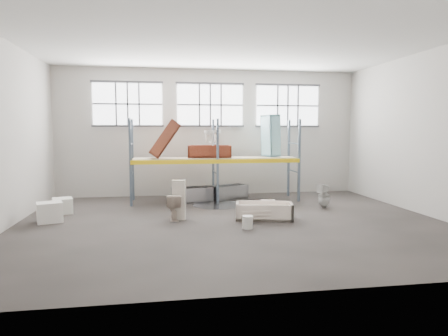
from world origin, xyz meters
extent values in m
cube|color=#453E3B|center=(0.00, 0.00, -0.05)|extent=(12.00, 10.00, 0.10)
cube|color=silver|center=(0.00, 0.00, 5.05)|extent=(12.00, 10.00, 0.10)
cube|color=#B4AFA6|center=(0.00, 5.05, 2.50)|extent=(12.00, 0.10, 5.00)
cube|color=#A6A19A|center=(0.00, -5.05, 2.50)|extent=(12.00, 0.10, 5.00)
cube|color=#B9B4AC|center=(6.05, 0.00, 2.50)|extent=(0.10, 10.00, 5.00)
cube|color=white|center=(-3.20, 4.94, 3.60)|extent=(2.60, 0.04, 1.60)
cube|color=white|center=(0.00, 4.94, 3.60)|extent=(2.60, 0.04, 1.60)
cube|color=white|center=(3.20, 4.94, 3.60)|extent=(2.60, 0.04, 1.60)
cube|color=slate|center=(-3.00, 2.90, 1.50)|extent=(0.08, 0.08, 3.00)
cube|color=slate|center=(-3.00, 4.10, 1.50)|extent=(0.08, 0.08, 3.00)
cube|color=slate|center=(0.00, 2.90, 1.50)|extent=(0.08, 0.08, 3.00)
cube|color=slate|center=(0.00, 4.10, 1.50)|extent=(0.08, 0.08, 3.00)
cube|color=slate|center=(3.00, 2.90, 1.50)|extent=(0.08, 0.08, 3.00)
cube|color=slate|center=(3.00, 4.10, 1.50)|extent=(0.08, 0.08, 3.00)
cube|color=yellow|center=(0.00, 2.90, 1.50)|extent=(6.00, 0.10, 0.14)
cube|color=yellow|center=(0.00, 4.10, 1.50)|extent=(6.00, 0.10, 0.14)
cube|color=gray|center=(0.00, 3.50, 1.58)|extent=(5.90, 1.10, 0.03)
cylinder|color=black|center=(0.00, 2.70, 0.00)|extent=(1.80, 1.80, 0.00)
cube|color=beige|center=(1.22, 0.69, 0.28)|extent=(0.45, 0.27, 0.40)
imported|color=beige|center=(0.49, 0.62, 0.16)|extent=(0.44, 0.44, 0.14)
imported|color=beige|center=(-1.62, 0.60, 0.38)|extent=(0.46, 0.76, 0.76)
cube|color=beige|center=(-1.48, 0.56, 0.58)|extent=(0.41, 0.31, 1.16)
imported|color=silver|center=(3.39, 1.51, 0.42)|extent=(0.47, 0.47, 0.84)
imported|color=white|center=(-0.15, 3.13, 2.09)|extent=(0.72, 0.62, 0.55)
cylinder|color=silver|center=(0.26, -0.79, 0.17)|extent=(0.34, 0.34, 0.33)
cube|color=white|center=(-5.11, 0.83, 0.28)|extent=(0.81, 0.75, 0.57)
cube|color=silver|center=(-5.04, 2.02, 0.24)|extent=(0.71, 0.71, 0.48)
camera|label=1|loc=(-2.00, -10.90, 2.59)|focal=31.90mm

